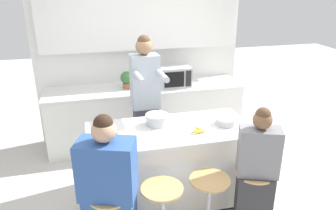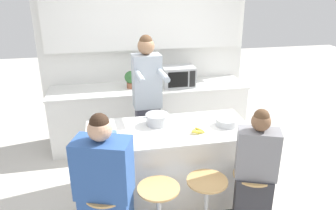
{
  "view_description": "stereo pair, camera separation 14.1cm",
  "coord_description": "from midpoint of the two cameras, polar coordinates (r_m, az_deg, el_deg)",
  "views": [
    {
      "loc": [
        -0.8,
        -3.13,
        2.49
      ],
      "look_at": [
        0.0,
        0.08,
        1.18
      ],
      "focal_mm": 35.0,
      "sensor_mm": 36.0,
      "label": 1
    },
    {
      "loc": [
        -0.66,
        -3.16,
        2.49
      ],
      "look_at": [
        0.0,
        0.08,
        1.18
      ],
      "focal_mm": 35.0,
      "sensor_mm": 36.0,
      "label": 2
    }
  ],
  "objects": [
    {
      "name": "kitchen_island",
      "position": [
        3.81,
        -0.78,
        -10.46
      ],
      "size": [
        1.8,
        0.81,
        0.93
      ],
      "color": "black",
      "rests_on": "ground_plane"
    },
    {
      "name": "fruit_bowl",
      "position": [
        3.72,
        9.02,
        -2.79
      ],
      "size": [
        0.24,
        0.24,
        0.08
      ],
      "color": "#B7BABC",
      "rests_on": "kitchen_island"
    },
    {
      "name": "coffee_cup_near",
      "position": [
        3.55,
        -12.05,
        -4.19
      ],
      "size": [
        0.11,
        0.08,
        0.09
      ],
      "color": "#DB4C51",
      "rests_on": "kitchen_island"
    },
    {
      "name": "person_cooking",
      "position": [
        4.15,
        -4.86,
        -0.42
      ],
      "size": [
        0.38,
        0.61,
        1.85
      ],
      "rotation": [
        0.0,
        0.0,
        0.06
      ],
      "color": "#383842",
      "rests_on": "ground_plane"
    },
    {
      "name": "bar_stool_center_right",
      "position": [
        3.42,
        5.86,
        -16.66
      ],
      "size": [
        0.4,
        0.4,
        0.67
      ],
      "color": "tan",
      "rests_on": "ground_plane"
    },
    {
      "name": "coffee_cup_far",
      "position": [
        3.36,
        -10.53,
        -5.51
      ],
      "size": [
        0.11,
        0.08,
        0.1
      ],
      "color": "#4C7099",
      "rests_on": "kitchen_island"
    },
    {
      "name": "banana_bunch",
      "position": [
        3.5,
        4.07,
        -4.43
      ],
      "size": [
        0.18,
        0.13,
        0.06
      ],
      "color": "yellow",
      "rests_on": "kitchen_island"
    },
    {
      "name": "person_wrapped_blanket",
      "position": [
        3.08,
        -11.61,
        -14.91
      ],
      "size": [
        0.56,
        0.43,
        1.45
      ],
      "rotation": [
        0.0,
        0.0,
        -0.33
      ],
      "color": "#2D5193",
      "rests_on": "ground_plane"
    },
    {
      "name": "microwave",
      "position": [
        4.98,
        0.28,
        5.03
      ],
      "size": [
        0.48,
        0.34,
        0.3
      ],
      "color": "#B2B5B7",
      "rests_on": "back_counter"
    },
    {
      "name": "bar_stool_rightmost",
      "position": [
        3.59,
        13.32,
        -15.11
      ],
      "size": [
        0.4,
        0.4,
        0.67
      ],
      "color": "tan",
      "rests_on": "ground_plane"
    },
    {
      "name": "wall_back",
      "position": [
        5.15,
        -5.65,
        10.84
      ],
      "size": [
        3.21,
        0.22,
        2.7
      ],
      "color": "silver",
      "rests_on": "ground_plane"
    },
    {
      "name": "ground_plane",
      "position": [
        4.08,
        -0.74,
        -16.09
      ],
      "size": [
        16.0,
        16.0,
        0.0
      ],
      "primitive_type": "plane",
      "color": "beige"
    },
    {
      "name": "back_counter",
      "position": [
        5.15,
        -4.67,
        -1.72
      ],
      "size": [
        2.98,
        0.69,
        0.92
      ],
      "color": "white",
      "rests_on": "ground_plane"
    },
    {
      "name": "person_seated_near",
      "position": [
        3.43,
        13.9,
        -12.12
      ],
      "size": [
        0.45,
        0.37,
        1.37
      ],
      "rotation": [
        0.0,
        0.0,
        -0.36
      ],
      "color": "#333338",
      "rests_on": "ground_plane"
    },
    {
      "name": "cooking_pot",
      "position": [
        3.66,
        -3.04,
        -2.55
      ],
      "size": [
        0.34,
        0.26,
        0.13
      ],
      "color": "#B7BABC",
      "rests_on": "kitchen_island"
    },
    {
      "name": "potted_plant",
      "position": [
        4.91,
        -8.0,
        4.48
      ],
      "size": [
        0.19,
        0.19,
        0.26
      ],
      "color": "#93563D",
      "rests_on": "back_counter"
    }
  ]
}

